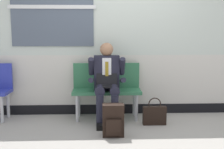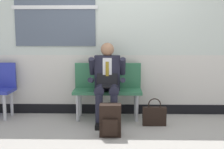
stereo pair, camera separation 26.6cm
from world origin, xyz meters
name	(u,v)px [view 1 (the left image)]	position (x,y,z in m)	size (l,w,h in m)	color
ground_plane	(117,125)	(0.00, 0.00, 0.00)	(18.00, 18.00, 0.00)	#9E9991
station_wall	(114,36)	(-0.02, 0.68, 1.33)	(6.98, 0.17, 2.67)	beige
bench_with_person	(107,86)	(-0.15, 0.40, 0.52)	(1.08, 0.42, 0.89)	#2D6B47
person_seated	(107,80)	(-0.15, 0.21, 0.65)	(0.57, 0.70, 1.23)	#1E1E2D
backpack	(113,120)	(-0.09, -0.46, 0.21)	(0.29, 0.22, 0.43)	black
handbag	(154,115)	(0.56, -0.01, 0.15)	(0.35, 0.09, 0.42)	black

